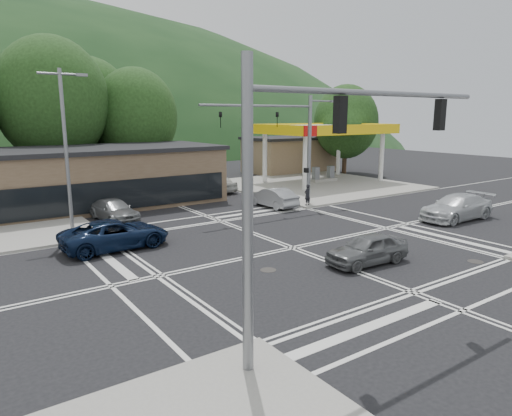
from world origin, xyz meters
TOP-DOWN VIEW (x-y plane):
  - ground at (0.00, 0.00)m, footprint 120.00×120.00m
  - sidewalk_ne at (15.00, 15.00)m, footprint 16.00×16.00m
  - gas_station_canopy at (16.99, 15.99)m, footprint 12.32×8.34m
  - convenience_store at (20.00, 25.00)m, footprint 10.00×6.00m
  - commercial_row at (-8.00, 17.00)m, footprint 24.00×8.00m
  - hill_north at (0.00, 90.00)m, footprint 252.00×126.00m
  - tree_n_b at (-6.00, 24.00)m, footprint 9.00×9.00m
  - tree_n_c at (1.00, 24.00)m, footprint 7.60×7.60m
  - tree_n_e at (-2.00, 28.00)m, footprint 8.40×8.40m
  - tree_ne at (24.00, 20.00)m, footprint 7.20×7.20m
  - streetlight_nw at (-8.44, 9.00)m, footprint 2.50×0.25m
  - signal_mast_ne at (6.95, 8.20)m, footprint 11.65×0.30m
  - signal_mast_sw at (-6.39, -8.20)m, footprint 9.14×0.28m
  - car_blue_west at (-7.36, 5.00)m, footprint 5.42×2.70m
  - car_grey_center at (1.19, -3.83)m, footprint 4.13×1.87m
  - car_silver_east at (12.70, -1.02)m, footprint 5.61×2.43m
  - car_queue_a at (5.50, 9.04)m, footprint 1.67×4.38m
  - car_queue_b at (5.50, 17.14)m, footprint 2.23×4.38m
  - car_northbound at (-5.43, 11.25)m, footprint 2.37×4.76m
  - pedestrian at (7.50, 7.50)m, footprint 0.61×0.45m

SIDE VIEW (x-z plane):
  - ground at x=0.00m, z-range 0.00..0.00m
  - hill_north at x=0.00m, z-range -70.00..70.00m
  - sidewalk_ne at x=15.00m, z-range 0.00..0.15m
  - car_northbound at x=-5.43m, z-range 0.00..1.33m
  - car_grey_center at x=1.19m, z-range 0.00..1.38m
  - car_queue_a at x=5.50m, z-range 0.00..1.43m
  - car_queue_b at x=5.50m, z-range 0.00..1.43m
  - car_blue_west at x=-7.36m, z-range 0.00..1.48m
  - car_silver_east at x=12.70m, z-range 0.00..1.61m
  - pedestrian at x=7.50m, z-range 0.15..1.68m
  - convenience_store at x=20.00m, z-range 0.00..3.80m
  - commercial_row at x=-8.00m, z-range 0.00..4.00m
  - gas_station_canopy at x=16.99m, z-range 2.17..7.92m
  - streetlight_nw at x=-8.44m, z-range 0.55..9.55m
  - signal_mast_ne at x=6.95m, z-range 1.07..9.07m
  - signal_mast_sw at x=-6.39m, z-range 1.12..9.12m
  - tree_ne at x=24.00m, z-range 0.85..10.84m
  - tree_n_c at x=1.00m, z-range 1.06..11.93m
  - tree_n_e at x=-2.00m, z-range 1.15..13.13m
  - tree_n_b at x=-6.00m, z-range 1.30..14.28m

